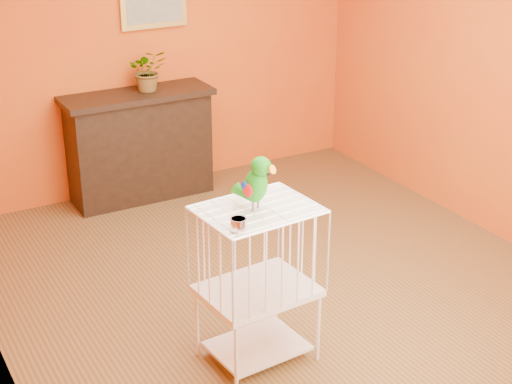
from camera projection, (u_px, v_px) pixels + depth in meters
ground at (280, 284)px, 5.80m from camera, size 4.50×4.50×0.00m
room_shell at (283, 75)px, 5.17m from camera, size 4.50×4.50×4.50m
console_cabinet at (140, 146)px, 7.09m from camera, size 1.34×0.48×0.99m
potted_plant at (146, 73)px, 6.93m from camera, size 0.40×0.43×0.29m
framed_picture at (153, 0)px, 6.88m from camera, size 0.62×0.04×0.50m
birdcage at (257, 283)px, 4.75m from camera, size 0.70×0.56×1.03m
feed_cup at (239, 224)px, 4.27m from camera, size 0.09×0.09×0.07m
parrot at (256, 182)px, 4.48m from camera, size 0.20×0.29×0.33m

